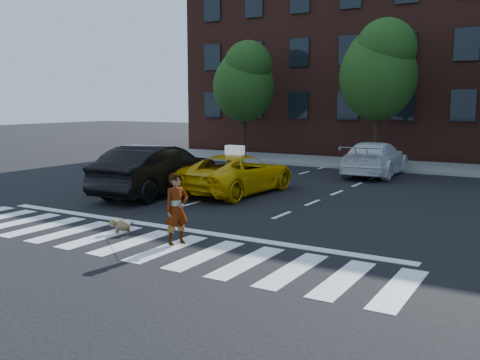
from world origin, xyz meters
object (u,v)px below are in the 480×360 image
object	(u,v)px
tree_left	(244,79)
woman	(177,209)
tree_mid	(379,67)
dog	(121,225)
white_suv	(375,159)
black_sedan	(157,170)
taxi	(238,174)

from	to	relation	value
tree_left	woman	size ratio (longest dim) A/B	4.04
tree_left	tree_mid	distance (m)	7.51
dog	tree_left	bearing A→B (deg)	85.94
white_suv	dog	bearing A→B (deg)	78.33
dog	black_sedan	bearing A→B (deg)	95.88
tree_mid	woman	size ratio (longest dim) A/B	4.42
tree_left	taxi	size ratio (longest dim) A/B	1.32
taxi	tree_left	bearing A→B (deg)	-58.11
tree_mid	white_suv	distance (m)	5.17
tree_left	black_sedan	distance (m)	12.69
white_suv	woman	bearing A→B (deg)	85.74
black_sedan	woman	xyz separation A→B (m)	(4.58, -4.88, -0.06)
tree_mid	taxi	distance (m)	11.00
taxi	white_suv	xyz separation A→B (m)	(2.80, 7.00, 0.05)
woman	taxi	bearing A→B (deg)	40.32
black_sedan	woman	bearing A→B (deg)	129.99
tree_left	taxi	xyz separation A→B (m)	(5.57, -10.00, -3.76)
taxi	white_suv	world-z (taller)	white_suv
tree_mid	black_sedan	xyz separation A→B (m)	(-4.16, -11.71, -3.99)
taxi	dog	distance (m)	6.56
tree_left	tree_mid	size ratio (longest dim) A/B	0.92
tree_left	taxi	bearing A→B (deg)	-60.89
black_sedan	woman	distance (m)	6.69
tree_left	woman	xyz separation A→B (m)	(7.92, -16.59, -3.64)
black_sedan	white_suv	size ratio (longest dim) A/B	1.03
white_suv	taxi	bearing A→B (deg)	65.81
black_sedan	dog	world-z (taller)	black_sedan
black_sedan	white_suv	bearing A→B (deg)	-123.20
tree_mid	taxi	size ratio (longest dim) A/B	1.44
tree_left	woman	bearing A→B (deg)	-64.48
tree_left	woman	distance (m)	18.74
woman	dog	world-z (taller)	woman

